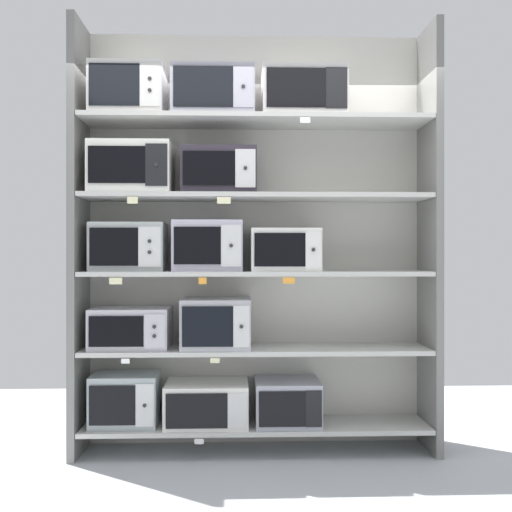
# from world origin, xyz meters

# --- Properties ---
(back_panel) EXTENTS (2.47, 0.04, 2.84)m
(back_panel) POSITION_xyz_m (0.00, 0.23, 1.42)
(back_panel) COLOR beige
(back_panel) RESTS_ON ground
(upright_left) EXTENTS (0.05, 0.43, 2.84)m
(upright_left) POSITION_xyz_m (-1.17, 0.00, 1.42)
(upright_left) COLOR slate
(upright_left) RESTS_ON ground
(upright_right) EXTENTS (0.05, 0.43, 2.84)m
(upright_right) POSITION_xyz_m (1.17, 0.00, 1.42)
(upright_right) COLOR slate
(upright_right) RESTS_ON ground
(shelf_0) EXTENTS (2.27, 0.43, 0.03)m
(shelf_0) POSITION_xyz_m (0.00, 0.00, 0.17)
(shelf_0) COLOR beige
(shelf_0) RESTS_ON ground
(microwave_0) EXTENTS (0.43, 0.35, 0.34)m
(microwave_0) POSITION_xyz_m (-0.86, -0.00, 0.35)
(microwave_0) COLOR #99A4A9
(microwave_0) RESTS_ON shelf_0
(microwave_1) EXTENTS (0.54, 0.42, 0.28)m
(microwave_1) POSITION_xyz_m (-0.32, -0.00, 0.32)
(microwave_1) COLOR silver
(microwave_1) RESTS_ON shelf_0
(microwave_2) EXTENTS (0.42, 0.40, 0.29)m
(microwave_2) POSITION_xyz_m (0.21, -0.00, 0.33)
(microwave_2) COLOR #9B9DAC
(microwave_2) RESTS_ON shelf_0
(price_tag_0) EXTENTS (0.06, 0.00, 0.03)m
(price_tag_0) POSITION_xyz_m (-0.36, -0.22, 0.13)
(price_tag_0) COLOR white
(shelf_1) EXTENTS (2.27, 0.43, 0.03)m
(shelf_1) POSITION_xyz_m (0.00, 0.00, 0.68)
(shelf_1) COLOR beige
(microwave_3) EXTENTS (0.51, 0.39, 0.26)m
(microwave_3) POSITION_xyz_m (-0.82, -0.00, 0.82)
(microwave_3) COLOR #B8B4BF
(microwave_3) RESTS_ON shelf_1
(microwave_4) EXTENTS (0.45, 0.43, 0.33)m
(microwave_4) POSITION_xyz_m (-0.26, -0.00, 0.85)
(microwave_4) COLOR #A0A0A6
(microwave_4) RESTS_ON shelf_1
(price_tag_1) EXTENTS (0.05, 0.00, 0.03)m
(price_tag_1) POSITION_xyz_m (-0.82, -0.22, 0.64)
(price_tag_1) COLOR white
(price_tag_2) EXTENTS (0.06, 0.00, 0.03)m
(price_tag_2) POSITION_xyz_m (-0.27, -0.22, 0.64)
(price_tag_2) COLOR beige
(shelf_2) EXTENTS (2.27, 0.43, 0.03)m
(shelf_2) POSITION_xyz_m (0.00, 0.00, 1.18)
(shelf_2) COLOR beige
(microwave_5) EXTENTS (0.48, 0.34, 0.32)m
(microwave_5) POSITION_xyz_m (-0.84, -0.00, 1.36)
(microwave_5) COLOR #A1A7A6
(microwave_5) RESTS_ON shelf_2
(microwave_6) EXTENTS (0.45, 0.35, 0.33)m
(microwave_6) POSITION_xyz_m (-0.32, -0.00, 1.36)
(microwave_6) COLOR #B5B0C3
(microwave_6) RESTS_ON shelf_2
(microwave_7) EXTENTS (0.45, 0.41, 0.28)m
(microwave_7) POSITION_xyz_m (0.19, -0.00, 1.34)
(microwave_7) COLOR silver
(microwave_7) RESTS_ON shelf_2
(price_tag_3) EXTENTS (0.08, 0.00, 0.04)m
(price_tag_3) POSITION_xyz_m (-0.88, -0.22, 1.14)
(price_tag_3) COLOR beige
(price_tag_4) EXTENTS (0.05, 0.00, 0.04)m
(price_tag_4) POSITION_xyz_m (-0.34, -0.22, 1.14)
(price_tag_4) COLOR orange
(price_tag_5) EXTENTS (0.08, 0.00, 0.04)m
(price_tag_5) POSITION_xyz_m (0.20, -0.22, 1.14)
(price_tag_5) COLOR orange
(shelf_3) EXTENTS (2.27, 0.43, 0.03)m
(shelf_3) POSITION_xyz_m (0.00, 0.00, 1.69)
(shelf_3) COLOR beige
(microwave_8) EXTENTS (0.52, 0.44, 0.33)m
(microwave_8) POSITION_xyz_m (-0.81, -0.00, 1.87)
(microwave_8) COLOR silver
(microwave_8) RESTS_ON shelf_3
(microwave_9) EXTENTS (0.49, 0.35, 0.30)m
(microwave_9) POSITION_xyz_m (-0.24, -0.00, 1.86)
(microwave_9) COLOR #2E2832
(microwave_9) RESTS_ON shelf_3
(price_tag_6) EXTENTS (0.07, 0.00, 0.04)m
(price_tag_6) POSITION_xyz_m (-0.78, -0.22, 1.65)
(price_tag_6) COLOR beige
(price_tag_7) EXTENTS (0.09, 0.00, 0.04)m
(price_tag_7) POSITION_xyz_m (-0.21, -0.22, 1.65)
(price_tag_7) COLOR beige
(shelf_4) EXTENTS (2.27, 0.43, 0.03)m
(shelf_4) POSITION_xyz_m (0.00, 0.00, 2.19)
(shelf_4) COLOR beige
(microwave_10) EXTENTS (0.47, 0.38, 0.34)m
(microwave_10) POSITION_xyz_m (-0.84, -0.00, 2.38)
(microwave_10) COLOR silver
(microwave_10) RESTS_ON shelf_4
(microwave_11) EXTENTS (0.54, 0.37, 0.32)m
(microwave_11) POSITION_xyz_m (-0.28, -0.00, 2.37)
(microwave_11) COLOR #B6B4C4
(microwave_11) RESTS_ON shelf_4
(microwave_12) EXTENTS (0.55, 0.34, 0.33)m
(microwave_12) POSITION_xyz_m (0.31, -0.00, 2.37)
(microwave_12) COLOR white
(microwave_12) RESTS_ON shelf_4
(price_tag_8) EXTENTS (0.06, 0.00, 0.04)m
(price_tag_8) POSITION_xyz_m (0.30, -0.22, 2.16)
(price_tag_8) COLOR white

